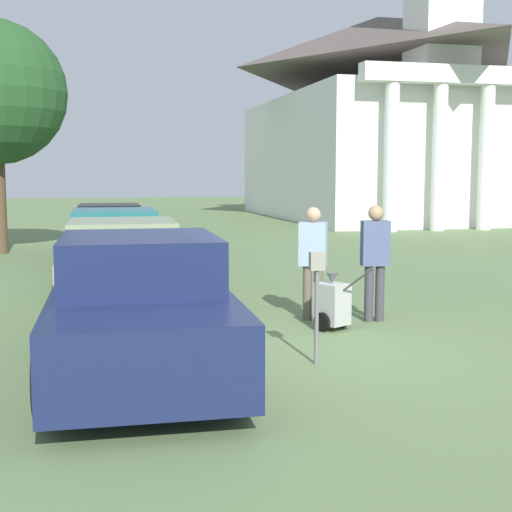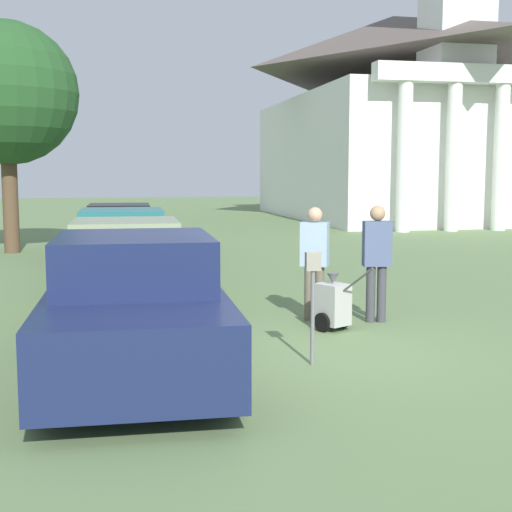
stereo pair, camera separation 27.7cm
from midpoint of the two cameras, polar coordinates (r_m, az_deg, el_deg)
ground_plane at (r=9.12m, az=3.99°, el=-7.85°), size 120.00×120.00×0.00m
parked_car_navy at (r=8.26m, az=-10.24°, el=-4.22°), size 2.16×4.76×1.60m
parked_car_sage at (r=12.27m, az=-11.25°, el=-0.86°), size 2.19×4.67×1.51m
parked_car_teal at (r=15.62m, az=-11.70°, el=0.76°), size 2.19×4.95×1.52m
parked_car_black at (r=19.29m, az=-12.01°, el=1.79°), size 2.02×4.65×1.47m
parking_meter at (r=8.46m, az=3.95°, el=-2.44°), size 0.18×0.09×1.36m
person_worker at (r=11.02m, az=3.86°, el=0.01°), size 0.47×0.39×1.76m
person_supervisor at (r=11.04m, az=8.79°, el=0.06°), size 0.45×0.28×1.79m
equipment_cart at (r=10.46m, az=5.36°, el=-3.81°), size 0.64×0.96×1.00m
church at (r=37.37m, az=9.68°, el=11.54°), size 10.41×17.72×23.77m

